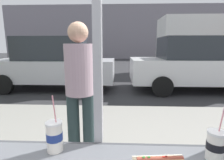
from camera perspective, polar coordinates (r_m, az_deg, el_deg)
name	(u,v)px	position (r m, az deg, el deg)	size (l,w,h in m)	color
ground_plane	(117,76)	(9.11, 1.55, 1.14)	(60.00, 60.00, 0.00)	#2D2D30
sidewalk_strip	(111,140)	(2.96, -0.43, -18.58)	(16.00, 2.80, 0.16)	gray
building_facade_far	(119,32)	(22.63, 2.14, 14.99)	(28.00, 1.20, 6.36)	gray
soda_cup_left	(54,136)	(1.11, -17.97, -16.68)	(0.09, 0.09, 0.33)	white
soda_cup_right	(215,145)	(1.13, 30.25, -17.57)	(0.09, 0.09, 0.32)	white
parked_car_silver	(53,64)	(6.72, -18.30, 5.03)	(4.33, 1.91, 1.84)	#BCBCC1
parked_car_white	(198,64)	(6.86, 25.89, 4.65)	(4.67, 2.05, 1.84)	silver
box_truck	(219,44)	(11.73, 31.15, 9.95)	(6.87, 2.44, 3.08)	silver
pedestrian	(80,86)	(2.03, -10.28, -1.92)	(0.32, 0.32, 1.63)	#28393A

